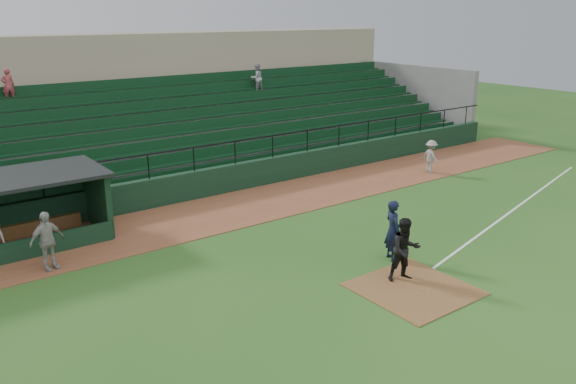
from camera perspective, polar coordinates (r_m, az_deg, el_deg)
ground at (r=17.64m, az=9.84°, el=-8.25°), size 90.00×90.00×0.00m
warning_track at (r=23.40m, az=-4.39°, el=-1.48°), size 40.00×4.00×0.03m
home_plate_dirt at (r=17.04m, az=12.29°, el=-9.31°), size 3.00×3.00×0.03m
foul_line at (r=24.30m, az=20.96°, el=-1.93°), size 17.49×4.44×0.01m
stadium_structure at (r=30.13m, az=-13.21°, el=6.86°), size 38.00×13.08×6.40m
batter_at_plate at (r=18.51m, az=10.30°, el=-3.72°), size 1.13×0.83×1.96m
umpire at (r=17.16m, az=11.48°, el=-5.60°), size 1.12×1.00×1.91m
runner at (r=29.00m, az=13.90°, el=3.43°), size 0.79×1.13×1.59m
dugout_player_a at (r=18.91m, az=-22.68°, el=-4.47°), size 1.17×0.73×1.85m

